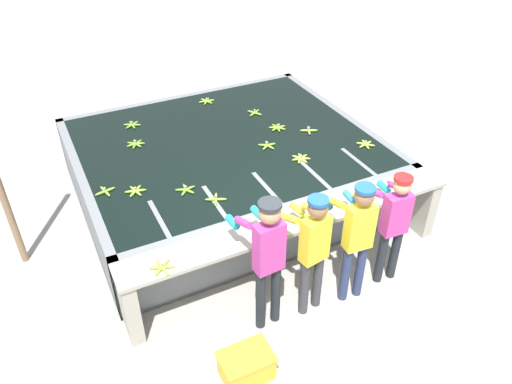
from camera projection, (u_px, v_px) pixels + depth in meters
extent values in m
plane|color=#A3A099|center=(301.00, 285.00, 6.34)|extent=(80.00, 80.00, 0.00)
cube|color=gray|center=(227.00, 189.00, 8.03)|extent=(4.38, 3.78, 0.06)
cube|color=gray|center=(283.00, 235.00, 6.44)|extent=(4.38, 0.12, 0.91)
cube|color=gray|center=(186.00, 119.00, 9.11)|extent=(4.38, 0.12, 0.91)
cube|color=gray|center=(87.00, 203.00, 7.00)|extent=(0.12, 3.78, 0.91)
cube|color=gray|center=(340.00, 137.00, 8.55)|extent=(0.12, 3.78, 0.91)
cube|color=black|center=(226.00, 165.00, 7.76)|extent=(4.14, 3.54, 0.85)
cube|color=gray|center=(163.00, 247.00, 6.25)|extent=(0.06, 0.80, 0.91)
cube|color=gray|center=(217.00, 230.00, 6.51)|extent=(0.06, 0.80, 0.91)
cube|color=gray|center=(266.00, 215.00, 6.78)|extent=(0.06, 0.80, 0.91)
cube|color=gray|center=(312.00, 201.00, 7.04)|extent=(0.06, 0.80, 0.91)
cube|color=gray|center=(355.00, 188.00, 7.31)|extent=(0.06, 0.80, 0.91)
cube|color=#A8A393|center=(295.00, 221.00, 5.99)|extent=(4.38, 0.45, 0.05)
cube|color=#A8A393|center=(129.00, 306.00, 5.49)|extent=(0.16, 0.41, 0.86)
cube|color=#A8A393|center=(422.00, 205.00, 7.01)|extent=(0.16, 0.41, 0.86)
cylinder|color=#1E2328|center=(260.00, 299.00, 5.57)|extent=(0.11, 0.11, 0.86)
cylinder|color=#1E2328|center=(276.00, 293.00, 5.66)|extent=(0.11, 0.11, 0.86)
cube|color=#BC388E|center=(269.00, 247.00, 5.19)|extent=(0.33, 0.19, 0.61)
sphere|color=tan|center=(270.00, 213.00, 4.93)|extent=(0.23, 0.23, 0.23)
cylinder|color=#282D33|center=(270.00, 204.00, 4.87)|extent=(0.24, 0.24, 0.04)
cylinder|color=#BC388E|center=(244.00, 223.00, 5.17)|extent=(0.10, 0.31, 0.18)
cylinder|color=#1EA3AD|center=(233.00, 222.00, 5.44)|extent=(0.10, 0.21, 0.08)
cylinder|color=#BC388E|center=(270.00, 213.00, 5.30)|extent=(0.10, 0.31, 0.18)
cylinder|color=#1EA3AD|center=(258.00, 213.00, 5.58)|extent=(0.10, 0.21, 0.08)
cylinder|color=#38383D|center=(304.00, 287.00, 5.76)|extent=(0.11, 0.11, 0.80)
cylinder|color=#38383D|center=(317.00, 280.00, 5.86)|extent=(0.11, 0.11, 0.80)
cube|color=yellow|center=(315.00, 239.00, 5.41)|extent=(0.34, 0.22, 0.57)
sphere|color=#896042|center=(318.00, 208.00, 5.17)|extent=(0.22, 0.22, 0.22)
cylinder|color=#1E5199|center=(318.00, 201.00, 5.11)|extent=(0.23, 0.23, 0.04)
cylinder|color=yellow|center=(290.00, 219.00, 5.39)|extent=(0.13, 0.32, 0.18)
cylinder|color=gold|center=(275.00, 219.00, 5.65)|extent=(0.12, 0.21, 0.08)
cylinder|color=yellow|center=(312.00, 208.00, 5.54)|extent=(0.13, 0.32, 0.18)
cylinder|color=gold|center=(297.00, 209.00, 5.80)|extent=(0.12, 0.21, 0.08)
cylinder|color=navy|center=(345.00, 274.00, 5.94)|extent=(0.11, 0.11, 0.81)
cylinder|color=navy|center=(360.00, 269.00, 6.00)|extent=(0.11, 0.11, 0.81)
cube|color=yellow|center=(360.00, 227.00, 5.57)|extent=(0.33, 0.20, 0.57)
sphere|color=#896042|center=(364.00, 196.00, 5.32)|extent=(0.22, 0.22, 0.22)
cylinder|color=#1E5199|center=(366.00, 189.00, 5.27)|extent=(0.23, 0.23, 0.04)
cylinder|color=yellow|center=(338.00, 203.00, 5.59)|extent=(0.11, 0.31, 0.18)
cylinder|color=teal|center=(326.00, 203.00, 5.88)|extent=(0.10, 0.21, 0.08)
cylinder|color=yellow|center=(362.00, 197.00, 5.69)|extent=(0.11, 0.31, 0.18)
cylinder|color=teal|center=(350.00, 197.00, 5.97)|extent=(0.10, 0.21, 0.08)
cylinder|color=#1E2328|center=(381.00, 257.00, 6.20)|extent=(0.11, 0.11, 0.77)
cylinder|color=#1E2328|center=(394.00, 253.00, 6.26)|extent=(0.11, 0.11, 0.77)
cube|color=#BC388E|center=(396.00, 214.00, 5.85)|extent=(0.33, 0.19, 0.54)
sphere|color=tan|center=(402.00, 185.00, 5.61)|extent=(0.21, 0.21, 0.21)
cylinder|color=red|center=(404.00, 179.00, 5.56)|extent=(0.22, 0.22, 0.04)
cylinder|color=#BC388E|center=(375.00, 193.00, 5.88)|extent=(0.10, 0.31, 0.18)
cylinder|color=#1EA3AD|center=(362.00, 193.00, 6.16)|extent=(0.10, 0.21, 0.08)
cylinder|color=#BC388E|center=(398.00, 187.00, 5.98)|extent=(0.10, 0.31, 0.18)
cylinder|color=#1EA3AD|center=(384.00, 187.00, 6.26)|extent=(0.10, 0.21, 0.08)
ellipsoid|color=#75A333|center=(136.00, 125.00, 7.91)|extent=(0.17, 0.11, 0.04)
ellipsoid|color=#75A333|center=(135.00, 123.00, 7.95)|extent=(0.16, 0.12, 0.04)
ellipsoid|color=#75A333|center=(131.00, 123.00, 7.95)|extent=(0.04, 0.17, 0.04)
ellipsoid|color=#75A333|center=(129.00, 125.00, 7.91)|extent=(0.17, 0.11, 0.04)
ellipsoid|color=#75A333|center=(130.00, 126.00, 7.88)|extent=(0.16, 0.12, 0.04)
ellipsoid|color=#75A333|center=(133.00, 126.00, 7.87)|extent=(0.04, 0.17, 0.04)
cylinder|color=tan|center=(132.00, 123.00, 7.89)|extent=(0.03, 0.03, 0.04)
ellipsoid|color=#75A333|center=(189.00, 191.00, 6.42)|extent=(0.12, 0.17, 0.04)
ellipsoid|color=#75A333|center=(189.00, 188.00, 6.48)|extent=(0.17, 0.07, 0.04)
ellipsoid|color=#75A333|center=(185.00, 187.00, 6.49)|extent=(0.05, 0.17, 0.04)
ellipsoid|color=#75A333|center=(182.00, 190.00, 6.45)|extent=(0.17, 0.10, 0.04)
ellipsoid|color=#75A333|center=(184.00, 192.00, 6.40)|extent=(0.14, 0.15, 0.04)
cylinder|color=tan|center=(186.00, 187.00, 6.43)|extent=(0.03, 0.03, 0.04)
ellipsoid|color=#7FAD33|center=(271.00, 145.00, 7.40)|extent=(0.17, 0.04, 0.04)
ellipsoid|color=#7FAD33|center=(267.00, 144.00, 7.42)|extent=(0.09, 0.17, 0.04)
ellipsoid|color=#7FAD33|center=(264.00, 145.00, 7.39)|extent=(0.16, 0.13, 0.04)
ellipsoid|color=#7FAD33|center=(266.00, 147.00, 7.34)|extent=(0.16, 0.13, 0.04)
ellipsoid|color=#7FAD33|center=(270.00, 147.00, 7.35)|extent=(0.09, 0.17, 0.04)
cylinder|color=tan|center=(267.00, 143.00, 7.36)|extent=(0.03, 0.03, 0.04)
ellipsoid|color=#8CB738|center=(204.00, 102.00, 8.61)|extent=(0.17, 0.06, 0.04)
ellipsoid|color=#8CB738|center=(206.00, 102.00, 8.58)|extent=(0.13, 0.16, 0.04)
ellipsoid|color=#8CB738|center=(209.00, 102.00, 8.60)|extent=(0.10, 0.17, 0.04)
ellipsoid|color=#8CB738|center=(210.00, 101.00, 8.64)|extent=(0.17, 0.06, 0.04)
ellipsoid|color=#8CB738|center=(207.00, 100.00, 8.67)|extent=(0.13, 0.16, 0.04)
ellipsoid|color=#8CB738|center=(204.00, 100.00, 8.66)|extent=(0.10, 0.17, 0.04)
cylinder|color=tan|center=(206.00, 99.00, 8.61)|extent=(0.03, 0.03, 0.04)
ellipsoid|color=#8CB738|center=(252.00, 112.00, 8.28)|extent=(0.12, 0.16, 0.04)
ellipsoid|color=#8CB738|center=(253.00, 114.00, 8.22)|extent=(0.16, 0.12, 0.04)
ellipsoid|color=#8CB738|center=(257.00, 114.00, 8.24)|extent=(0.12, 0.16, 0.04)
ellipsoid|color=#8CB738|center=(256.00, 112.00, 8.30)|extent=(0.16, 0.12, 0.04)
cylinder|color=tan|center=(255.00, 111.00, 8.24)|extent=(0.03, 0.03, 0.04)
ellipsoid|color=#7FAD33|center=(109.00, 190.00, 6.45)|extent=(0.17, 0.07, 0.04)
ellipsoid|color=#7FAD33|center=(103.00, 189.00, 6.45)|extent=(0.07, 0.17, 0.04)
ellipsoid|color=#7FAD33|center=(101.00, 193.00, 6.39)|extent=(0.17, 0.07, 0.04)
ellipsoid|color=#7FAD33|center=(107.00, 193.00, 6.38)|extent=(0.07, 0.17, 0.04)
cylinder|color=tan|center=(105.00, 189.00, 6.40)|extent=(0.03, 0.03, 0.04)
ellipsoid|color=#93BC3D|center=(312.00, 130.00, 7.76)|extent=(0.17, 0.11, 0.04)
ellipsoid|color=#93BC3D|center=(308.00, 129.00, 7.81)|extent=(0.11, 0.17, 0.04)
ellipsoid|color=#93BC3D|center=(305.00, 130.00, 7.76)|extent=(0.17, 0.11, 0.04)
ellipsoid|color=#93BC3D|center=(309.00, 132.00, 7.72)|extent=(0.11, 0.17, 0.04)
cylinder|color=tan|center=(309.00, 128.00, 7.74)|extent=(0.03, 0.03, 0.04)
ellipsoid|color=#9EC642|center=(297.00, 157.00, 7.10)|extent=(0.12, 0.16, 0.04)
ellipsoid|color=#9EC642|center=(297.00, 159.00, 7.07)|extent=(0.17, 0.05, 0.04)
ellipsoid|color=#9EC642|center=(300.00, 160.00, 7.04)|extent=(0.14, 0.15, 0.04)
ellipsoid|color=#9EC642|center=(303.00, 160.00, 7.05)|extent=(0.06, 0.17, 0.04)
ellipsoid|color=#9EC642|center=(305.00, 158.00, 7.08)|extent=(0.16, 0.12, 0.04)
ellipsoid|color=#9EC642|center=(303.00, 157.00, 7.12)|extent=(0.17, 0.09, 0.04)
ellipsoid|color=#9EC642|center=(300.00, 156.00, 7.13)|extent=(0.09, 0.17, 0.04)
cylinder|color=tan|center=(301.00, 156.00, 7.06)|extent=(0.03, 0.03, 0.04)
ellipsoid|color=#7FAD33|center=(275.00, 129.00, 7.80)|extent=(0.17, 0.10, 0.04)
ellipsoid|color=#7FAD33|center=(278.00, 129.00, 7.79)|extent=(0.08, 0.17, 0.04)
ellipsoid|color=#7FAD33|center=(281.00, 128.00, 7.82)|extent=(0.13, 0.16, 0.04)
ellipsoid|color=#7FAD33|center=(281.00, 127.00, 7.86)|extent=(0.17, 0.04, 0.04)
ellipsoid|color=#7FAD33|center=(278.00, 126.00, 7.88)|extent=(0.14, 0.15, 0.04)
ellipsoid|color=#7FAD33|center=(275.00, 126.00, 7.87)|extent=(0.07, 0.17, 0.04)
ellipsoid|color=#7FAD33|center=(274.00, 127.00, 7.84)|extent=(0.17, 0.11, 0.04)
cylinder|color=tan|center=(278.00, 125.00, 7.82)|extent=(0.03, 0.03, 0.04)
ellipsoid|color=#8CB738|center=(140.00, 190.00, 6.43)|extent=(0.17, 0.08, 0.04)
ellipsoid|color=#8CB738|center=(138.00, 189.00, 6.47)|extent=(0.15, 0.15, 0.04)
ellipsoid|color=#8CB738|center=(133.00, 189.00, 6.46)|extent=(0.08, 0.17, 0.04)
ellipsoid|color=#8CB738|center=(131.00, 191.00, 6.42)|extent=(0.17, 0.08, 0.04)
ellipsoid|color=#8CB738|center=(133.00, 193.00, 6.38)|extent=(0.15, 0.15, 0.04)
ellipsoid|color=#8CB738|center=(138.00, 193.00, 6.39)|extent=(0.08, 0.17, 0.04)
cylinder|color=tan|center=(135.00, 189.00, 6.41)|extent=(0.03, 0.03, 0.04)
ellipsoid|color=#9EC642|center=(364.00, 142.00, 7.45)|extent=(0.08, 0.17, 0.04)
ellipsoid|color=#9EC642|center=(362.00, 144.00, 7.42)|extent=(0.15, 0.15, 0.04)
ellipsoid|color=#9EC642|center=(363.00, 145.00, 7.38)|extent=(0.17, 0.08, 0.04)
ellipsoid|color=#9EC642|center=(367.00, 146.00, 7.36)|extent=(0.08, 0.17, 0.04)
ellipsoid|color=#9EC642|center=(369.00, 145.00, 7.39)|extent=(0.15, 0.15, 0.04)
ellipsoid|color=#9EC642|center=(368.00, 143.00, 7.44)|extent=(0.17, 0.08, 0.04)
cylinder|color=tan|center=(366.00, 142.00, 7.39)|extent=(0.03, 0.03, 0.04)
ellipsoid|color=#75A333|center=(132.00, 145.00, 7.39)|extent=(0.17, 0.06, 0.04)
ellipsoid|color=#75A333|center=(135.00, 146.00, 7.37)|extent=(0.12, 0.16, 0.04)
ellipsoid|color=#75A333|center=(138.00, 145.00, 7.39)|extent=(0.09, 0.17, 0.04)
ellipsoid|color=#75A333|center=(139.00, 144.00, 7.43)|extent=(0.17, 0.09, 0.04)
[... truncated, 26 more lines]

